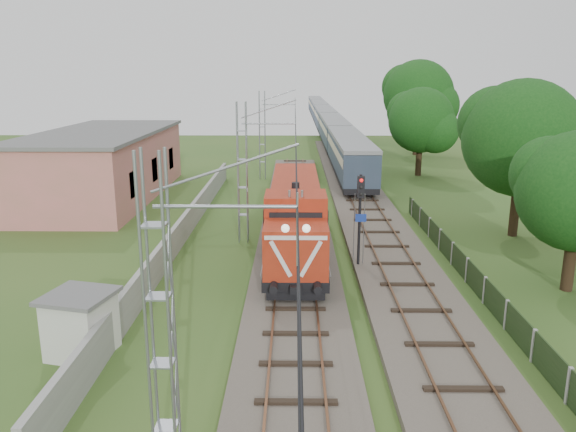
{
  "coord_description": "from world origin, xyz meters",
  "views": [
    {
      "loc": [
        -0.07,
        -19.29,
        9.47
      ],
      "look_at": [
        -0.39,
        9.35,
        2.2
      ],
      "focal_mm": 35.0,
      "sensor_mm": 36.0,
      "label": 1
    }
  ],
  "objects_px": {
    "signal_post": "(360,206)",
    "coach_rake": "(325,117)",
    "locomotive": "(295,214)",
    "relay_hut": "(81,324)"
  },
  "relations": [
    {
      "from": "locomotive",
      "to": "relay_hut",
      "type": "xyz_separation_m",
      "value": [
        -7.4,
        -11.65,
        -1.0
      ]
    },
    {
      "from": "locomotive",
      "to": "signal_post",
      "type": "relative_size",
      "value": 3.33
    },
    {
      "from": "coach_rake",
      "to": "relay_hut",
      "type": "relative_size",
      "value": 41.1
    },
    {
      "from": "signal_post",
      "to": "coach_rake",
      "type": "bearing_deg",
      "value": 88.43
    },
    {
      "from": "coach_rake",
      "to": "signal_post",
      "type": "bearing_deg",
      "value": -91.57
    },
    {
      "from": "signal_post",
      "to": "relay_hut",
      "type": "distance_m",
      "value": 13.82
    },
    {
      "from": "locomotive",
      "to": "relay_hut",
      "type": "height_order",
      "value": "locomotive"
    },
    {
      "from": "locomotive",
      "to": "coach_rake",
      "type": "distance_m",
      "value": 65.74
    },
    {
      "from": "coach_rake",
      "to": "relay_hut",
      "type": "distance_m",
      "value": 78.2
    },
    {
      "from": "locomotive",
      "to": "relay_hut",
      "type": "distance_m",
      "value": 13.84
    }
  ]
}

